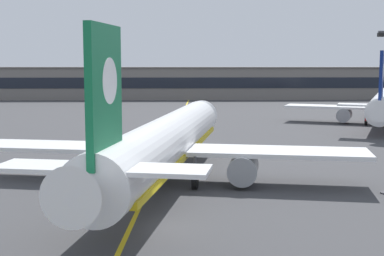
{
  "coord_description": "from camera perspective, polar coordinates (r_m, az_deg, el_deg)",
  "views": [
    {
      "loc": [
        1.22,
        -31.28,
        9.7
      ],
      "look_at": [
        2.5,
        15.27,
        4.1
      ],
      "focal_mm": 50.9,
      "sensor_mm": 36.0,
      "label": 1
    }
  ],
  "objects": [
    {
      "name": "airliner_background",
      "position": [
        90.18,
        19.5,
        2.36
      ],
      "size": [
        30.21,
        37.97,
        11.23
      ],
      "color": "white",
      "rests_on": "ground"
    },
    {
      "name": "terminal_building",
      "position": [
        148.05,
        1.82,
        4.76
      ],
      "size": [
        151.86,
        12.4,
        8.55
      ],
      "color": "slate",
      "rests_on": "ground"
    },
    {
      "name": "safety_cone_by_nose_gear",
      "position": [
        59.33,
        -2.32,
        -2.3
      ],
      "size": [
        0.44,
        0.44,
        0.55
      ],
      "color": "orange",
      "rests_on": "ground"
    },
    {
      "name": "ground_plane",
      "position": [
        32.77,
        -3.7,
        -10.37
      ],
      "size": [
        400.0,
        400.0,
        0.0
      ],
      "primitive_type": "plane",
      "color": "#3D3D3F"
    },
    {
      "name": "taxiway_centreline",
      "position": [
        62.06,
        -2.69,
        -2.14
      ],
      "size": [
        9.82,
        179.76,
        0.01
      ],
      "primitive_type": "cube",
      "rotation": [
        0.0,
        0.0,
        -0.05
      ],
      "color": "yellow",
      "rests_on": "ground"
    },
    {
      "name": "airliner_foreground",
      "position": [
        43.78,
        -2.68,
        -1.46
      ],
      "size": [
        32.34,
        41.29,
        11.65
      ],
      "color": "white",
      "rests_on": "ground"
    }
  ]
}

